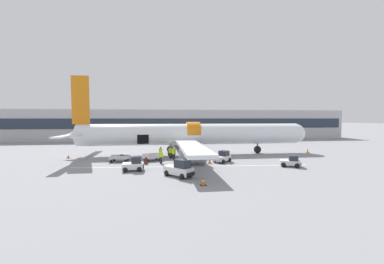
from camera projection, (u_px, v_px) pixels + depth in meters
ground_plane at (176, 157)px, 35.34m from camera, size 500.00×500.00×0.00m
apron_marking_line at (192, 166)px, 28.69m from camera, size 28.87×2.21×0.01m
terminal_strip at (169, 124)px, 68.78m from camera, size 100.92×13.23×8.15m
airplane at (189, 135)px, 37.87m from camera, size 38.98×34.14×12.24m
baggage_tug_lead at (179, 169)px, 23.58m from camera, size 3.07×3.18×1.78m
baggage_tug_mid at (223, 157)px, 31.48m from camera, size 2.69×2.59×1.49m
baggage_tug_rear at (134, 165)px, 26.24m from camera, size 2.41×1.97×1.60m
baggage_tug_spare at (291, 162)px, 28.56m from camera, size 2.66×2.37×1.37m
baggage_cart_loading at (153, 157)px, 32.44m from camera, size 3.43×2.31×0.96m
baggage_cart_queued at (120, 158)px, 31.64m from camera, size 3.63×1.91×0.98m
ground_crew_loader_a at (174, 153)px, 32.90m from camera, size 0.61×0.54×1.79m
ground_crew_loader_b at (161, 157)px, 30.35m from camera, size 0.60×0.54×1.76m
ground_crew_driver at (161, 152)px, 34.79m from camera, size 0.55×0.52×1.66m
ground_crew_supervisor at (182, 154)px, 33.09m from camera, size 0.53×0.46×1.54m
ground_crew_helper at (170, 152)px, 34.16m from camera, size 0.59×0.52×1.72m
suitcase_on_tarmac_upright at (137, 162)px, 29.96m from camera, size 0.57×0.35×0.62m
suitcase_on_tarmac_spare at (146, 161)px, 30.03m from camera, size 0.49×0.43×0.86m
safety_cone_nose at (308, 151)px, 39.85m from camera, size 0.52×0.52×0.80m
safety_cone_engine_left at (203, 181)px, 20.59m from camera, size 0.56×0.56×0.72m
safety_cone_wingtip at (210, 160)px, 30.63m from camera, size 0.44×0.44×0.80m
safety_cone_tail at (68, 156)px, 34.53m from camera, size 0.51×0.51×0.58m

